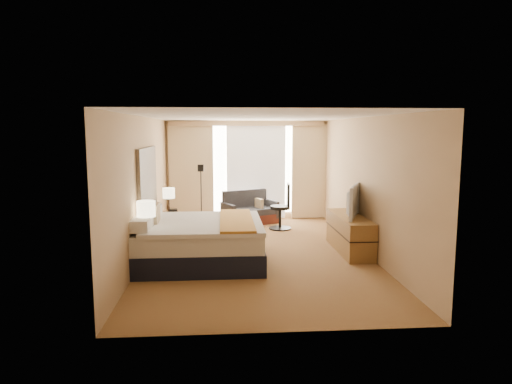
{
  "coord_description": "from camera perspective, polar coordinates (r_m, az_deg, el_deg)",
  "views": [
    {
      "loc": [
        -0.64,
        -8.55,
        2.36
      ],
      "look_at": [
        0.02,
        0.4,
        1.13
      ],
      "focal_mm": 32.0,
      "sensor_mm": 36.0,
      "label": 1
    }
  ],
  "objects": [
    {
      "name": "headboard",
      "position": [
        8.93,
        -13.37,
        0.63
      ],
      "size": [
        0.06,
        1.85,
        1.5
      ],
      "primitive_type": "cube",
      "color": "black",
      "rests_on": "wall_left"
    },
    {
      "name": "ceiling",
      "position": [
        8.57,
        0.04,
        9.39
      ],
      "size": [
        4.2,
        7.0,
        0.02
      ],
      "primitive_type": "cube",
      "color": "white",
      "rests_on": "wall_back"
    },
    {
      "name": "floor",
      "position": [
        8.89,
        0.04,
        -7.61
      ],
      "size": [
        4.2,
        7.0,
        0.02
      ],
      "primitive_type": "cube",
      "color": "#5A2619",
      "rests_on": "ground"
    },
    {
      "name": "loveseat",
      "position": [
        11.6,
        -0.83,
        -2.58
      ],
      "size": [
        1.5,
        1.2,
        0.83
      ],
      "rotation": [
        0.0,
        0.0,
        0.44
      ],
      "color": "#562218",
      "rests_on": "floor"
    },
    {
      "name": "curtains",
      "position": [
        11.99,
        -1.19,
        3.23
      ],
      "size": [
        4.12,
        0.19,
        2.56
      ],
      "color": "beige",
      "rests_on": "floor"
    },
    {
      "name": "tissue_box",
      "position": [
        7.76,
        -12.34,
        -5.47
      ],
      "size": [
        0.15,
        0.15,
        0.11
      ],
      "primitive_type": "cube",
      "rotation": [
        0.0,
        0.0,
        0.31
      ],
      "color": "#93B4E3",
      "rests_on": "nightstand_left"
    },
    {
      "name": "lamp_right",
      "position": [
        10.11,
        -10.85,
        -0.2
      ],
      "size": [
        0.26,
        0.26,
        0.55
      ],
      "color": "black",
      "rests_on": "nightstand_right"
    },
    {
      "name": "window",
      "position": [
        12.09,
        -0.01,
        2.85
      ],
      "size": [
        2.3,
        0.02,
        2.3
      ],
      "primitive_type": "cube",
      "color": "silver",
      "rests_on": "wall_back"
    },
    {
      "name": "floor_lamp",
      "position": [
        10.93,
        -6.89,
        1.06
      ],
      "size": [
        0.19,
        0.19,
        1.54
      ],
      "color": "black",
      "rests_on": "floor"
    },
    {
      "name": "wall_left",
      "position": [
        8.73,
        -13.84,
        0.59
      ],
      "size": [
        0.02,
        7.0,
        2.6
      ],
      "primitive_type": "cube",
      "color": "tan",
      "rests_on": "ground"
    },
    {
      "name": "wall_back",
      "position": [
        12.11,
        -1.2,
        2.76
      ],
      "size": [
        4.2,
        0.02,
        2.6
      ],
      "primitive_type": "cube",
      "color": "tan",
      "rests_on": "ground"
    },
    {
      "name": "nightstand_left",
      "position": [
        7.88,
        -13.2,
        -7.77
      ],
      "size": [
        0.45,
        0.52,
        0.55
      ],
      "primitive_type": "cube",
      "color": "olive",
      "rests_on": "floor"
    },
    {
      "name": "telephone",
      "position": [
        10.25,
        -10.36,
        -2.3
      ],
      "size": [
        0.22,
        0.18,
        0.07
      ],
      "primitive_type": "cube",
      "rotation": [
        0.0,
        0.0,
        0.21
      ],
      "color": "black",
      "rests_on": "nightstand_right"
    },
    {
      "name": "television",
      "position": [
        8.93,
        11.53,
        -1.07
      ],
      "size": [
        0.56,
        1.04,
        0.62
      ],
      "primitive_type": "imported",
      "rotation": [
        0.0,
        0.0,
        1.16
      ],
      "color": "black",
      "rests_on": "media_dresser"
    },
    {
      "name": "nightstand_right",
      "position": [
        10.28,
        -11.05,
        -4.06
      ],
      "size": [
        0.45,
        0.52,
        0.55
      ],
      "primitive_type": "cube",
      "color": "olive",
      "rests_on": "floor"
    },
    {
      "name": "wall_front",
      "position": [
        5.2,
        2.92,
        -3.99
      ],
      "size": [
        4.2,
        0.02,
        2.6
      ],
      "primitive_type": "cube",
      "color": "tan",
      "rests_on": "ground"
    },
    {
      "name": "bed",
      "position": [
        8.24,
        -7.1,
        -6.09
      ],
      "size": [
        2.21,
        2.02,
        1.07
      ],
      "color": "black",
      "rests_on": "floor"
    },
    {
      "name": "lamp_left",
      "position": [
        7.75,
        -13.58,
        -2.17
      ],
      "size": [
        0.31,
        0.31,
        0.64
      ],
      "color": "black",
      "rests_on": "nightstand_left"
    },
    {
      "name": "wall_right",
      "position": [
        9.04,
        13.44,
        0.84
      ],
      "size": [
        0.02,
        7.0,
        2.6
      ],
      "primitive_type": "cube",
      "color": "tan",
      "rests_on": "ground"
    },
    {
      "name": "desk_chair",
      "position": [
        10.9,
        3.34,
        -2.11
      ],
      "size": [
        0.53,
        0.53,
        1.1
      ],
      "rotation": [
        0.0,
        0.0,
        -0.09
      ],
      "color": "black",
      "rests_on": "floor"
    },
    {
      "name": "media_dresser",
      "position": [
        9.12,
        11.63,
        -5.11
      ],
      "size": [
        0.5,
        1.8,
        0.7
      ],
      "primitive_type": "cube",
      "color": "olive",
      "rests_on": "floor"
    }
  ]
}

